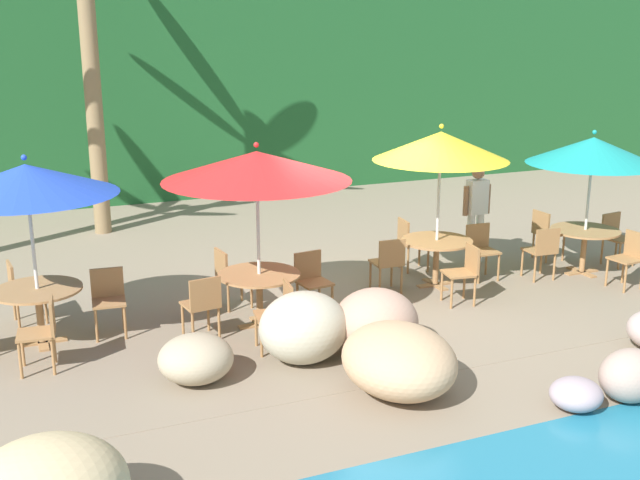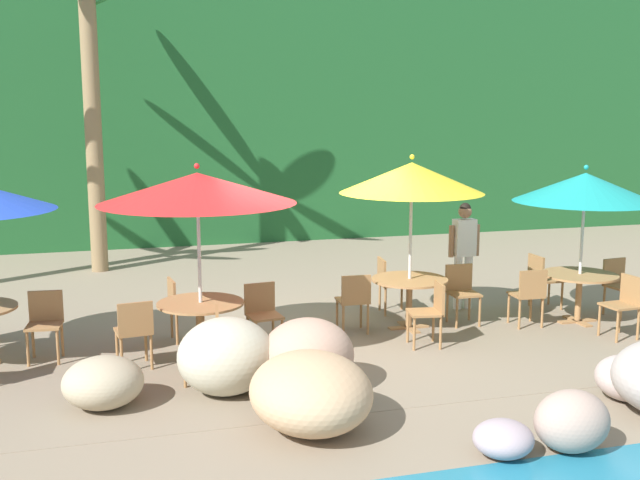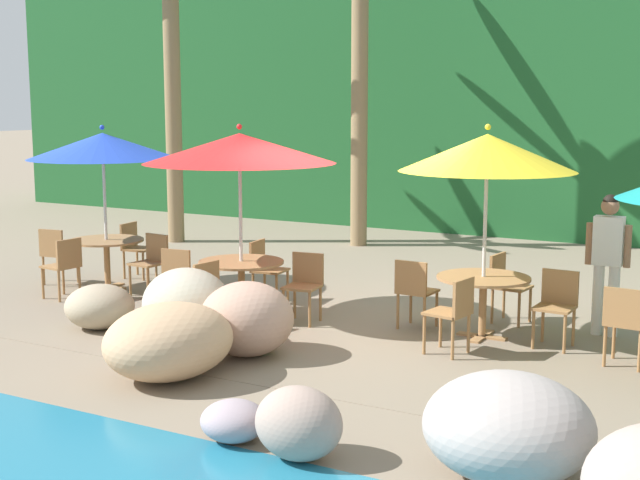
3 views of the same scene
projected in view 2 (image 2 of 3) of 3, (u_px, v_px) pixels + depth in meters
name	position (u px, v px, depth m)	size (l,w,h in m)	color
ground_plane	(314.00, 340.00, 10.52)	(120.00, 120.00, 0.00)	gray
terrace_deck	(314.00, 340.00, 10.52)	(18.00, 5.20, 0.01)	gray
foliage_backdrop	(217.00, 114.00, 18.54)	(28.00, 2.40, 6.00)	#1E5628
rock_seawall	(451.00, 392.00, 7.62)	(13.92, 3.45, 0.87)	tan
chair_blue_seaward	(45.00, 320.00, 9.65)	(0.46, 0.47, 0.87)	#9E7042
umbrella_red	(197.00, 188.00, 9.39)	(2.45, 2.45, 2.49)	silver
dining_table_red	(201.00, 312.00, 9.66)	(1.10, 1.10, 0.74)	#A37547
chair_red_seaward	(262.00, 311.00, 10.09)	(0.47, 0.48, 0.87)	#9E7042
chair_red_inland	(180.00, 304.00, 10.42)	(0.47, 0.46, 0.87)	#9E7042
chair_red_left	(134.00, 329.00, 9.26)	(0.47, 0.48, 0.87)	#9E7042
chair_red_right	(208.00, 339.00, 8.86)	(0.48, 0.47, 0.87)	#9E7042
umbrella_yellow	(412.00, 178.00, 10.72)	(2.05, 2.05, 2.52)	silver
dining_table_yellow	(409.00, 287.00, 10.99)	(1.10, 1.10, 0.74)	#A37547
chair_yellow_seaward	(461.00, 289.00, 11.29)	(0.43, 0.44, 0.87)	#9E7042
chair_yellow_inland	(388.00, 281.00, 11.82)	(0.47, 0.46, 0.87)	#9E7042
chair_yellow_left	(354.00, 299.00, 10.74)	(0.44, 0.45, 0.87)	#9E7042
chair_yellow_right	(431.00, 309.00, 10.19)	(0.49, 0.48, 0.87)	#9E7042
umbrella_teal	(585.00, 187.00, 11.07)	(2.06, 2.06, 2.35)	silver
dining_table_teal	(579.00, 282.00, 11.31)	(1.10, 1.10, 0.74)	#A37547
chair_teal_seaward	(618.00, 282.00, 11.74)	(0.47, 0.48, 0.87)	#9E7042
chair_teal_inland	(542.00, 277.00, 12.10)	(0.44, 0.43, 0.87)	#9E7042
chair_teal_left	(529.00, 293.00, 11.07)	(0.45, 0.45, 0.87)	#9E7042
chair_teal_right	(625.00, 302.00, 10.57)	(0.46, 0.46, 0.87)	#9E7042
palm_tree_second	(90.00, 66.00, 14.35)	(3.27, 3.34, 5.99)	olive
waiter_in_white	(464.00, 248.00, 12.02)	(0.52, 0.21, 1.70)	white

